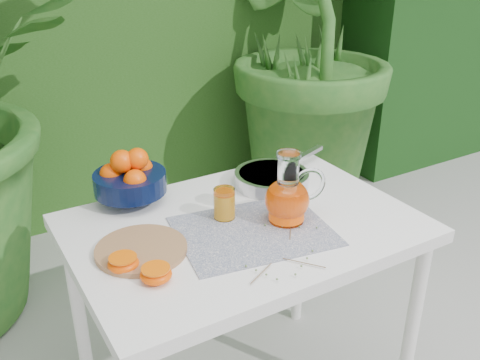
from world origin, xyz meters
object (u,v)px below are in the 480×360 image
saute_pan (272,177)px  white_table (243,246)px  fruit_bowl (129,178)px  juice_pitcher (288,198)px  cutting_board (141,250)px

saute_pan → white_table: bearing=-141.5°
fruit_bowl → saute_pan: 0.47m
juice_pitcher → fruit_bowl: bearing=134.3°
cutting_board → juice_pitcher: 0.44m
juice_pitcher → white_table: bearing=152.6°
white_table → saute_pan: (0.22, 0.17, 0.11)m
white_table → fruit_bowl: size_ratio=4.29×
cutting_board → juice_pitcher: juice_pitcher is taller
fruit_bowl → juice_pitcher: size_ratio=1.08×
fruit_bowl → saute_pan: bearing=-15.6°
white_table → fruit_bowl: (-0.24, 0.30, 0.16)m
cutting_board → juice_pitcher: (0.43, -0.06, 0.07)m
white_table → cutting_board: size_ratio=4.06×
juice_pitcher → cutting_board: bearing=171.9°
cutting_board → saute_pan: size_ratio=0.54×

